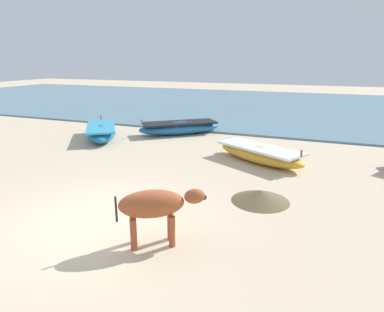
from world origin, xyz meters
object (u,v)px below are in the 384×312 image
Objects in this scene: fishing_boat_2 at (180,127)px; fishing_boat_4 at (260,154)px; fishing_boat_1 at (101,132)px; cow_adult_rust at (155,206)px.

fishing_boat_4 is at bearing 104.54° from fishing_boat_2.
fishing_boat_1 is 0.96× the size of fishing_boat_2.
cow_adult_rust is (5.86, -6.40, 0.44)m from fishing_boat_1.
cow_adult_rust is at bearing -173.16° from fishing_boat_1.
fishing_boat_2 is 1.04× the size of fishing_boat_4.
cow_adult_rust is (-0.75, -5.57, 0.46)m from fishing_boat_4.
fishing_boat_1 reaches higher than fishing_boat_2.
fishing_boat_2 is (2.62, 1.98, -0.00)m from fishing_boat_1.
fishing_boat_4 is at bearing -132.85° from fishing_boat_1.
fishing_boat_1 is at bearing 100.17° from cow_adult_rust.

